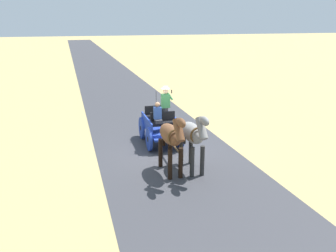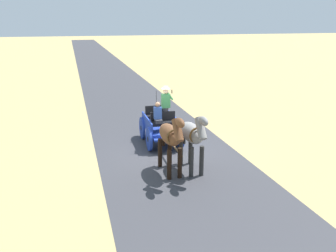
# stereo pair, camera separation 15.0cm
# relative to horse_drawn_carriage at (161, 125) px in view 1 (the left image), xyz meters

# --- Properties ---
(ground_plane) EXTENTS (200.00, 200.00, 0.00)m
(ground_plane) POSITION_rel_horse_drawn_carriage_xyz_m (0.05, 0.88, -0.82)
(ground_plane) COLOR tan
(road_surface) EXTENTS (5.46, 160.00, 0.01)m
(road_surface) POSITION_rel_horse_drawn_carriage_xyz_m (0.05, 0.88, -0.81)
(road_surface) COLOR #38383D
(road_surface) RESTS_ON ground
(horse_drawn_carriage) EXTENTS (1.45, 4.51, 2.50)m
(horse_drawn_carriage) POSITION_rel_horse_drawn_carriage_xyz_m (0.00, 0.00, 0.00)
(horse_drawn_carriage) COLOR #1E3899
(horse_drawn_carriage) RESTS_ON ground
(horse_near_side) EXTENTS (0.59, 2.13, 2.21)m
(horse_near_side) POSITION_rel_horse_drawn_carriage_xyz_m (-0.33, 3.04, 0.51)
(horse_near_side) COLOR gray
(horse_near_side) RESTS_ON ground
(horse_off_side) EXTENTS (0.61, 2.13, 2.21)m
(horse_off_side) POSITION_rel_horse_drawn_carriage_xyz_m (0.44, 3.02, 0.51)
(horse_off_side) COLOR brown
(horse_off_side) RESTS_ON ground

